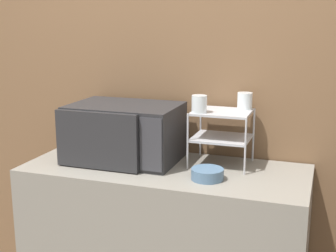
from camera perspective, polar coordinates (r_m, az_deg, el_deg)
The scene contains 7 objects.
wall_back at distance 2.62m, azimuth 2.11°, elevation 4.80°, with size 8.00×0.06×2.60m.
counter at distance 2.58m, azimuth -0.34°, elevation -14.96°, with size 1.44×0.60×0.93m.
microwave at distance 2.49m, azimuth -5.42°, elevation -0.81°, with size 0.57×0.42×0.30m.
dish_rack at distance 2.40m, azimuth 6.57°, elevation 0.01°, with size 0.30×0.26×0.28m.
glass_front_left at distance 2.32m, azimuth 3.83°, elevation 2.69°, with size 0.08×0.08×0.09m.
glass_back_right at distance 2.43m, azimuth 9.35°, elevation 3.02°, with size 0.08×0.08×0.09m.
bowl at distance 2.22m, azimuth 4.82°, elevation -5.88°, with size 0.15×0.15×0.05m.
Camera 1 is at (0.76, -1.85, 1.67)m, focal length 50.00 mm.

